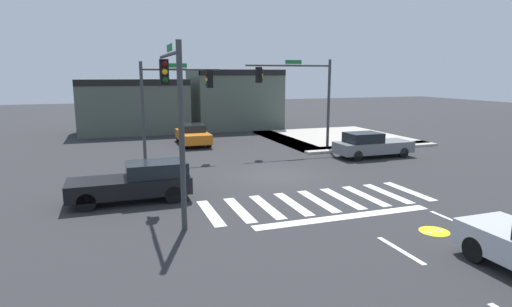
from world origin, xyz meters
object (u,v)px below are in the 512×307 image
(car_gray, at_px, (371,145))
(traffic_signal_southwest, at_px, (173,98))
(traffic_signal_northeast, at_px, (299,87))
(car_orange, at_px, (193,134))
(traffic_signal_northwest, at_px, (173,93))
(car_black, at_px, (137,182))

(car_gray, bearing_deg, traffic_signal_southwest, -151.99)
(traffic_signal_northeast, xyz_separation_m, car_gray, (3.24, -3.37, -3.37))
(car_gray, relative_size, car_orange, 1.04)
(traffic_signal_southwest, xyz_separation_m, car_orange, (3.46, 14.94, -3.39))
(car_orange, bearing_deg, car_gray, 48.37)
(car_orange, bearing_deg, traffic_signal_northeast, 51.08)
(traffic_signal_northwest, xyz_separation_m, traffic_signal_northeast, (8.01, 0.23, 0.24))
(traffic_signal_northeast, bearing_deg, car_orange, -38.92)
(traffic_signal_northeast, relative_size, car_gray, 1.25)
(traffic_signal_northeast, bearing_deg, traffic_signal_northwest, 1.63)
(traffic_signal_northeast, height_order, car_gray, traffic_signal_northeast)
(traffic_signal_northeast, height_order, car_orange, traffic_signal_northeast)
(traffic_signal_northwest, relative_size, traffic_signal_northeast, 0.96)
(traffic_signal_northeast, distance_m, traffic_signal_southwest, 13.84)
(traffic_signal_southwest, bearing_deg, car_orange, -13.04)
(car_black, bearing_deg, traffic_signal_southwest, 119.23)
(traffic_signal_southwest, xyz_separation_m, car_gray, (12.68, 6.75, -3.37))
(traffic_signal_southwest, bearing_deg, car_gray, -61.99)
(traffic_signal_northwest, xyz_separation_m, car_gray, (11.25, -3.14, -3.13))
(car_black, bearing_deg, traffic_signal_northeast, -143.22)
(traffic_signal_southwest, distance_m, car_gray, 14.76)
(traffic_signal_northwest, height_order, car_orange, traffic_signal_northwest)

